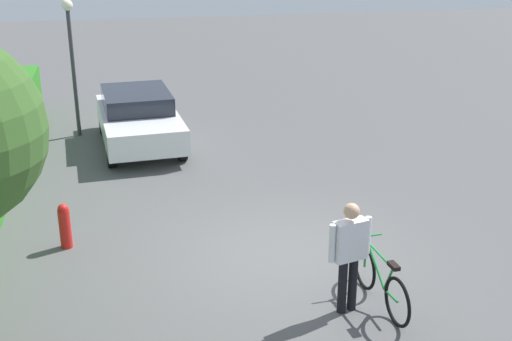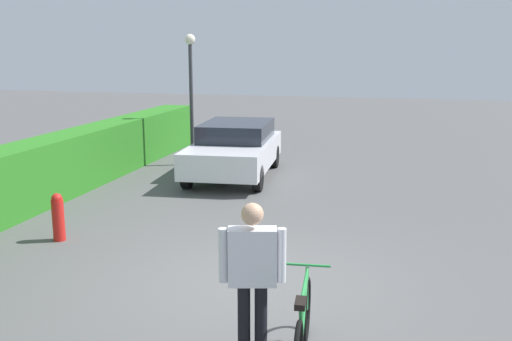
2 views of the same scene
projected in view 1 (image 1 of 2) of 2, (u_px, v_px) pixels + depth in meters
The scene contains 6 objects.
ground_plane at pixel (281, 253), 11.27m from camera, with size 60.00×60.00×0.00m, color #515151.
parked_car_near at pixel (139, 118), 16.48m from camera, with size 4.07×2.12×1.32m.
bicycle at pixel (380, 282), 9.61m from camera, with size 1.76×0.50×0.88m.
person_rider at pixel (349, 249), 9.26m from camera, with size 0.31×0.66×1.68m.
street_lamp at pixel (71, 47), 16.64m from camera, with size 0.28×0.28×3.49m.
fire_hydrant at pixel (65, 225), 11.33m from camera, with size 0.20×0.20×0.81m.
Camera 1 is at (-9.77, 2.45, 5.28)m, focal length 46.60 mm.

